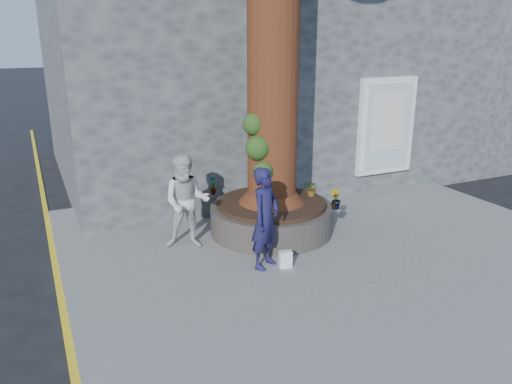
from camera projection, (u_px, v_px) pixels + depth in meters
name	position (u px, v px, depth m)	size (l,w,h in m)	color
ground	(283.00, 292.00, 7.50)	(120.00, 120.00, 0.00)	black
pavement	(331.00, 247.00, 8.95)	(9.00, 8.00, 0.12)	slate
yellow_line	(62.00, 305.00, 7.15)	(0.10, 30.00, 0.01)	yellow
stone_shop	(244.00, 55.00, 13.78)	(10.30, 8.30, 6.30)	#444648
neighbour_shop	(458.00, 56.00, 17.03)	(6.00, 8.00, 6.00)	#444648
planter	(271.00, 217.00, 9.43)	(2.30, 2.30, 0.60)	black
man	(265.00, 218.00, 7.85)	(0.60, 0.39, 1.64)	#191740
woman	(187.00, 202.00, 8.60)	(0.81, 0.63, 1.66)	silver
shopping_bag	(285.00, 259.00, 7.99)	(0.20, 0.12, 0.28)	white
plant_a	(213.00, 185.00, 9.67)	(0.21, 0.14, 0.40)	gray
plant_b	(335.00, 199.00, 8.89)	(0.20, 0.19, 0.36)	gray
plant_c	(335.00, 201.00, 8.90)	(0.16, 0.16, 0.29)	gray
plant_d	(312.00, 188.00, 9.59)	(0.29, 0.26, 0.32)	gray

